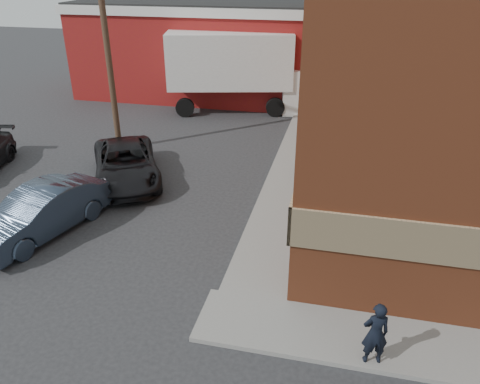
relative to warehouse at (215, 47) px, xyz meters
The scene contains 8 objects.
ground 21.07m from the warehouse, 73.30° to the right, with size 90.00×90.00×0.00m, color #28282B.
sidewalk_west 13.12m from the warehouse, 59.04° to the right, with size 1.80×18.00×0.12m, color gray.
warehouse is the anchor object (origin of this frame).
utility_pole 11.27m from the warehouse, 97.77° to the right, with size 2.00×0.26×9.00m.
man 23.64m from the warehouse, 66.14° to the right, with size 0.56×0.37×1.53m, color black.
sedan 18.45m from the warehouse, 91.59° to the right, with size 1.60×4.60×1.51m, color #2F3C4E.
suv_a 14.24m from the warehouse, 88.57° to the right, with size 2.35×5.11×1.42m, color black.
box_truck 4.75m from the warehouse, 53.40° to the right, with size 9.15×4.59×4.34m.
Camera 1 is at (2.45, -9.36, 7.88)m, focal length 35.00 mm.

